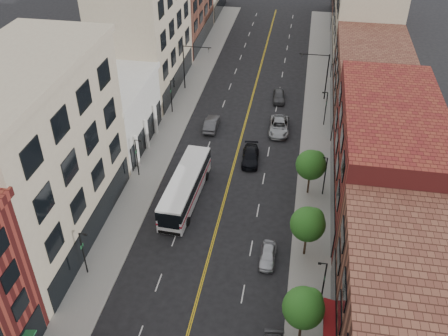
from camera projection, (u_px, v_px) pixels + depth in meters
The scene contains 26 objects.
sidewalk_left at pixel (170, 130), 69.26m from camera, with size 4.00×110.00×0.15m, color gray.
sidewalk_right at pixel (316, 143), 66.49m from camera, with size 4.00×110.00×0.15m, color gray.
bldg_l_tanoffice at pixel (34, 161), 47.38m from camera, with size 10.00×22.00×18.00m, color tan.
bldg_l_white at pixel (108, 115), 64.75m from camera, with size 10.00×14.00×8.00m, color silver.
bldg_l_far_a at pixel (144, 32), 75.52m from camera, with size 10.00×20.00×18.00m, color tan.
bldg_l_far_b at pixel (177, 2), 92.46m from camera, with size 10.00×20.00×15.00m, color brown.
bldg_r_mid at pixel (385, 157), 53.25m from camera, with size 10.00×22.00×12.00m, color maroon.
bldg_r_far_a at pixel (371, 81), 70.71m from camera, with size 10.00×20.00×10.00m, color brown.
bldg_r_far_b at pixel (364, 19), 86.43m from camera, with size 10.00×22.00×14.00m, color tan.
tree_r_1 at pixel (305, 306), 39.37m from camera, with size 3.40×3.40×5.59m.
tree_r_2 at pixel (309, 223), 47.41m from camera, with size 3.40×3.40×5.59m.
tree_r_3 at pixel (312, 164), 55.45m from camera, with size 3.40×3.40×5.59m.
lamp_l_1 at pixel (83, 251), 46.02m from camera, with size 0.81×0.55×5.05m.
lamp_l_2 at pixel (137, 156), 58.88m from camera, with size 0.81×0.55×5.05m.
lamp_l_3 at pixel (171, 95), 71.74m from camera, with size 0.81×0.55×5.05m.
lamp_r_1 at pixel (323, 282), 42.98m from camera, with size 0.81×0.55×5.05m.
lamp_r_2 at pixel (325, 174), 55.84m from camera, with size 0.81×0.55×5.05m.
lamp_r_3 at pixel (326, 107), 68.70m from camera, with size 0.81×0.55×5.05m.
signal_mast_left at pixel (188, 62), 77.10m from camera, with size 4.49×0.18×7.20m.
signal_mast_right at pixel (323, 71), 74.26m from camera, with size 4.49×0.18×7.20m.
city_bus at pixel (185, 186), 55.81m from camera, with size 3.49×12.74×3.24m.
car_parked_far at pixel (268, 255), 48.74m from camera, with size 1.58×3.93×1.34m, color silver.
car_lane_behind at pixel (211, 124), 69.29m from camera, with size 1.67×4.80×1.58m, color #47474B.
car_lane_a at pixel (250, 156), 62.76m from camera, with size 2.07×5.10×1.48m, color black.
car_lane_b at pixel (279, 126), 68.66m from camera, with size 2.69×5.84×1.62m, color #9C9FA3.
car_lane_c at pixel (279, 96), 76.15m from camera, with size 1.78×4.42×1.51m, color #414245.
Camera 1 is at (7.48, -22.41, 35.84)m, focal length 40.00 mm.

